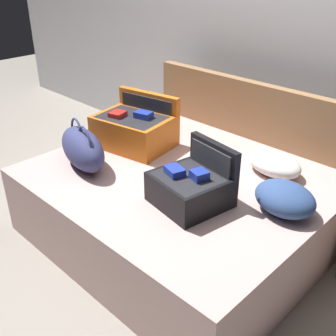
{
  "coord_description": "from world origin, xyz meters",
  "views": [
    {
      "loc": [
        1.63,
        -1.39,
        1.85
      ],
      "look_at": [
        0.0,
        0.28,
        0.6
      ],
      "focal_mm": 44.07,
      "sensor_mm": 36.0,
      "label": 1
    }
  ],
  "objects_px": {
    "hard_case_large": "(135,128)",
    "bed": "(180,206)",
    "duffel_bag": "(83,148)",
    "pillow_near_headboard": "(274,164)",
    "pillow_center_head": "(285,198)",
    "hard_case_medium": "(191,186)"
  },
  "relations": [
    {
      "from": "pillow_near_headboard",
      "to": "hard_case_medium",
      "type": "bearing_deg",
      "value": -103.18
    },
    {
      "from": "hard_case_large",
      "to": "pillow_near_headboard",
      "type": "height_order",
      "value": "hard_case_large"
    },
    {
      "from": "hard_case_large",
      "to": "pillow_near_headboard",
      "type": "bearing_deg",
      "value": 9.55
    },
    {
      "from": "hard_case_large",
      "to": "pillow_near_headboard",
      "type": "xyz_separation_m",
      "value": [
        1.0,
        0.35,
        -0.07
      ]
    },
    {
      "from": "hard_case_medium",
      "to": "pillow_near_headboard",
      "type": "relative_size",
      "value": 1.14
    },
    {
      "from": "hard_case_large",
      "to": "bed",
      "type": "bearing_deg",
      "value": -20.17
    },
    {
      "from": "pillow_near_headboard",
      "to": "bed",
      "type": "bearing_deg",
      "value": -133.09
    },
    {
      "from": "bed",
      "to": "pillow_center_head",
      "type": "xyz_separation_m",
      "value": [
        0.72,
        0.1,
        0.34
      ]
    },
    {
      "from": "bed",
      "to": "hard_case_large",
      "type": "xyz_separation_m",
      "value": [
        -0.57,
        0.1,
        0.39
      ]
    },
    {
      "from": "pillow_center_head",
      "to": "hard_case_medium",
      "type": "bearing_deg",
      "value": -145.76
    },
    {
      "from": "hard_case_large",
      "to": "hard_case_medium",
      "type": "relative_size",
      "value": 1.35
    },
    {
      "from": "pillow_near_headboard",
      "to": "pillow_center_head",
      "type": "xyz_separation_m",
      "value": [
        0.29,
        -0.36,
        0.02
      ]
    },
    {
      "from": "hard_case_medium",
      "to": "pillow_near_headboard",
      "type": "xyz_separation_m",
      "value": [
        0.16,
        0.66,
        -0.04
      ]
    },
    {
      "from": "duffel_bag",
      "to": "pillow_center_head",
      "type": "xyz_separation_m",
      "value": [
        1.29,
        0.47,
        -0.05
      ]
    },
    {
      "from": "hard_case_large",
      "to": "hard_case_medium",
      "type": "distance_m",
      "value": 0.9
    },
    {
      "from": "pillow_center_head",
      "to": "duffel_bag",
      "type": "bearing_deg",
      "value": -159.97
    },
    {
      "from": "bed",
      "to": "hard_case_large",
      "type": "bearing_deg",
      "value": 169.74
    },
    {
      "from": "bed",
      "to": "pillow_near_headboard",
      "type": "relative_size",
      "value": 4.78
    },
    {
      "from": "hard_case_large",
      "to": "hard_case_medium",
      "type": "bearing_deg",
      "value": -29.94
    },
    {
      "from": "bed",
      "to": "pillow_center_head",
      "type": "height_order",
      "value": "pillow_center_head"
    },
    {
      "from": "hard_case_large",
      "to": "duffel_bag",
      "type": "distance_m",
      "value": 0.48
    },
    {
      "from": "hard_case_large",
      "to": "duffel_bag",
      "type": "bearing_deg",
      "value": -99.81
    }
  ]
}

